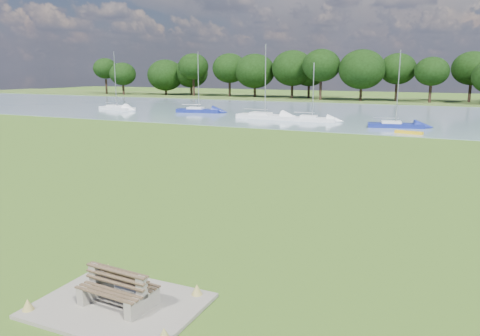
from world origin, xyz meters
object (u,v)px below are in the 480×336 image
at_px(sailboat_1, 116,107).
at_px(sailboat_2, 395,124).
at_px(bench_pair, 118,289).
at_px(sailboat_4, 312,118).
at_px(kayak, 409,132).
at_px(sailboat_6, 264,115).
at_px(sailboat_5, 198,109).

distance_m(sailboat_1, sailboat_2, 41.02).
bearing_deg(bench_pair, sailboat_4, 103.49).
height_order(kayak, sailboat_1, sailboat_1).
bearing_deg(kayak, sailboat_2, 123.93).
height_order(kayak, sailboat_2, sailboat_2).
height_order(sailboat_1, sailboat_6, sailboat_6).
xyz_separation_m(bench_pair, sailboat_1, (-38.60, 47.66, -0.04)).
distance_m(bench_pair, sailboat_4, 45.32).
height_order(bench_pair, sailboat_4, sailboat_4).
xyz_separation_m(kayak, sailboat_1, (-42.47, 9.66, 0.30)).
bearing_deg(kayak, sailboat_6, 169.95).
bearing_deg(sailboat_1, sailboat_6, 7.18).
distance_m(bench_pair, sailboat_5, 55.05).
relative_size(kayak, sailboat_5, 0.31).
height_order(sailboat_1, sailboat_2, sailboat_1).
xyz_separation_m(kayak, sailboat_6, (-17.58, 7.11, 0.33)).
xyz_separation_m(kayak, sailboat_4, (-11.42, 6.69, 0.28)).
height_order(sailboat_1, sailboat_4, sailboat_1).
bearing_deg(sailboat_2, sailboat_5, 154.76).
bearing_deg(sailboat_2, bench_pair, -104.64).
xyz_separation_m(sailboat_1, sailboat_6, (24.89, -2.55, 0.04)).
bearing_deg(kayak, sailboat_1, 179.16).
distance_m(sailboat_5, sailboat_6, 12.12).
relative_size(sailboat_1, sailboat_4, 1.27).
xyz_separation_m(bench_pair, sailboat_2, (2.08, 42.43, -0.05)).
bearing_deg(sailboat_4, sailboat_2, -16.45).
bearing_deg(kayak, sailboat_5, 171.38).
height_order(sailboat_2, sailboat_6, sailboat_6).
height_order(sailboat_2, sailboat_5, sailboat_5).
relative_size(sailboat_4, sailboat_6, 0.75).
distance_m(sailboat_1, sailboat_5, 13.44).
xyz_separation_m(bench_pair, kayak, (3.87, 38.00, -0.34)).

